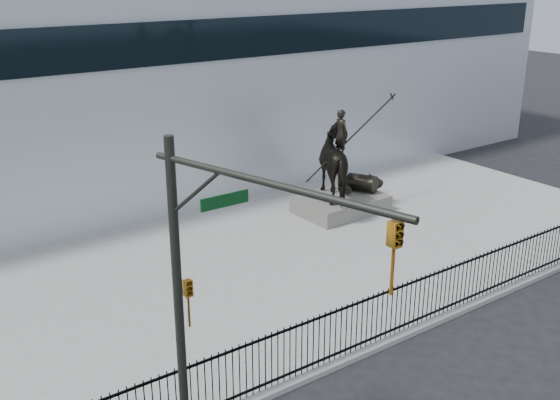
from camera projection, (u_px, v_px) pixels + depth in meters
ground at (429, 359)px, 17.15m from camera, size 120.00×120.00×0.00m
plaza at (275, 263)px, 22.49m from camera, size 30.00×12.00×0.15m
building at (117, 82)px, 30.94m from camera, size 44.00×14.00×9.00m
picket_fence at (397, 309)px, 17.81m from camera, size 22.10×0.10×1.50m
statue_plinth at (341, 204)px, 26.88m from camera, size 3.54×2.46×0.66m
equestrian_statue at (344, 164)px, 26.34m from camera, size 4.49×2.81×3.81m
traffic_signal_left at (212, 305)px, 11.62m from camera, size 1.52×4.84×7.00m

